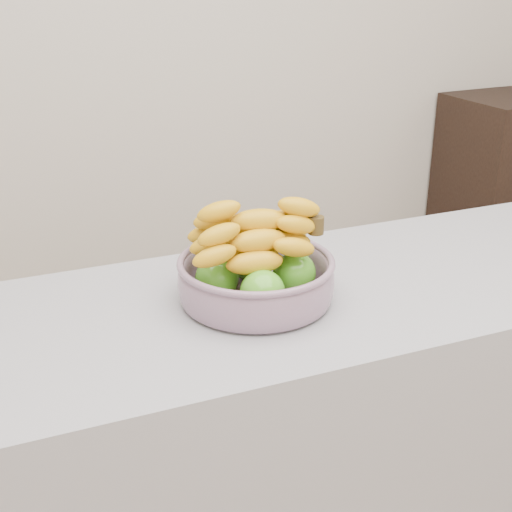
{
  "coord_description": "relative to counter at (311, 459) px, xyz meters",
  "views": [
    {
      "loc": [
        -0.65,
        -0.72,
        1.56
      ],
      "look_at": [
        -0.14,
        0.5,
        1.0
      ],
      "focal_mm": 50.0,
      "sensor_mm": 36.0,
      "label": 1
    }
  ],
  "objects": [
    {
      "name": "cabinet",
      "position": [
        1.65,
        1.28,
        0.04
      ],
      "size": [
        0.56,
        0.46,
        0.98
      ],
      "primitive_type": "cube",
      "rotation": [
        0.0,
        0.0,
        0.05
      ],
      "color": "black",
      "rests_on": "ground"
    },
    {
      "name": "counter",
      "position": [
        0.0,
        0.0,
        0.0
      ],
      "size": [
        2.0,
        0.6,
        0.9
      ],
      "primitive_type": "cube",
      "color": "#92939A",
      "rests_on": "ground"
    },
    {
      "name": "fruit_bowl",
      "position": [
        -0.14,
        0.0,
        0.51
      ],
      "size": [
        0.32,
        0.32,
        0.2
      ],
      "rotation": [
        0.0,
        0.0,
        -0.23
      ],
      "color": "#969EB5",
      "rests_on": "counter"
    }
  ]
}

